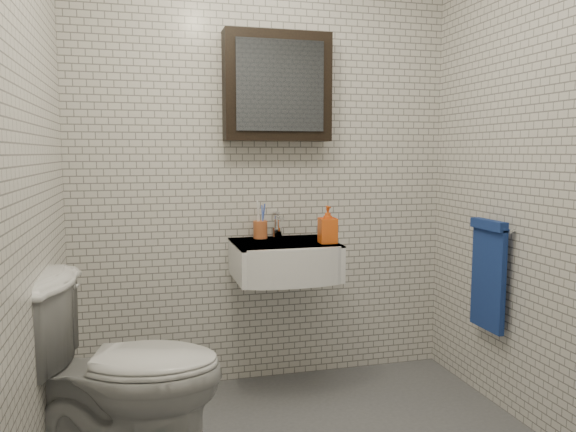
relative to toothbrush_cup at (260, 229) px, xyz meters
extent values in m
cube|color=silver|center=(0.05, 0.07, 0.34)|extent=(2.20, 0.02, 2.50)
cube|color=silver|center=(0.05, -1.93, 0.34)|extent=(2.20, 0.02, 2.50)
cube|color=silver|center=(-1.05, -0.93, 0.34)|extent=(0.02, 2.00, 2.50)
cube|color=silver|center=(1.15, -0.93, 0.34)|extent=(0.02, 2.00, 2.50)
cube|color=white|center=(0.10, -0.16, -0.16)|extent=(0.55, 0.45, 0.20)
cylinder|color=silver|center=(0.10, -0.14, -0.07)|extent=(0.31, 0.31, 0.02)
cylinder|color=silver|center=(0.10, -0.14, -0.06)|extent=(0.04, 0.04, 0.01)
cube|color=white|center=(0.10, -0.16, -0.06)|extent=(0.55, 0.45, 0.01)
cylinder|color=silver|center=(0.10, 0.01, -0.03)|extent=(0.06, 0.06, 0.06)
cylinder|color=silver|center=(0.10, 0.01, 0.03)|extent=(0.03, 0.03, 0.08)
cylinder|color=silver|center=(0.10, -0.05, 0.06)|extent=(0.02, 0.12, 0.02)
cube|color=silver|center=(0.10, 0.04, 0.09)|extent=(0.02, 0.09, 0.01)
cube|color=black|center=(0.10, 0.00, 0.79)|extent=(0.60, 0.14, 0.60)
cube|color=#3F444C|center=(0.10, -0.08, 0.79)|extent=(0.49, 0.01, 0.49)
cylinder|color=silver|center=(1.11, -0.58, 0.04)|extent=(0.02, 0.30, 0.02)
cylinder|color=silver|center=(1.13, -0.45, 0.04)|extent=(0.04, 0.02, 0.02)
cylinder|color=silver|center=(1.13, -0.71, 0.04)|extent=(0.04, 0.02, 0.02)
cube|color=navy|center=(1.10, -0.58, -0.23)|extent=(0.03, 0.26, 0.54)
cube|color=navy|center=(1.09, -0.58, 0.06)|extent=(0.05, 0.26, 0.05)
cylinder|color=#BF5D2F|center=(0.00, 0.00, -0.01)|extent=(0.09, 0.09, 0.10)
cylinder|color=white|center=(-0.02, -0.01, 0.06)|extent=(0.02, 0.03, 0.19)
cylinder|color=#4365D8|center=(0.01, -0.01, 0.05)|extent=(0.01, 0.02, 0.17)
cylinder|color=white|center=(-0.01, 0.01, 0.06)|extent=(0.02, 0.04, 0.20)
cylinder|color=#4365D8|center=(0.02, 0.01, 0.05)|extent=(0.02, 0.04, 0.18)
imported|color=orange|center=(0.32, -0.26, 0.05)|extent=(0.09, 0.10, 0.20)
imported|color=silver|center=(-0.75, -0.75, -0.48)|extent=(0.91, 0.64, 0.85)
camera|label=1|loc=(-0.65, -3.10, 0.43)|focal=35.00mm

